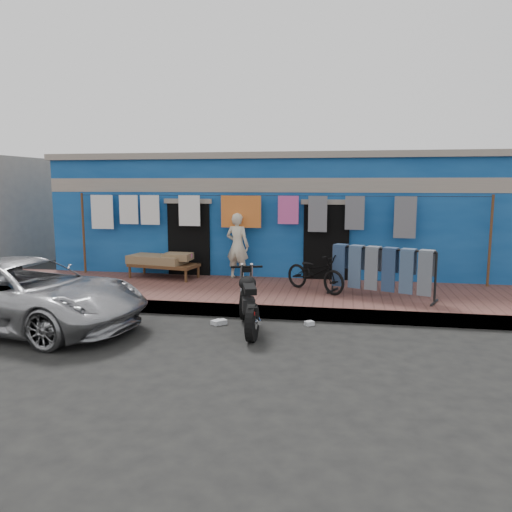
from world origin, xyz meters
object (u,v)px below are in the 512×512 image
Objects in this scene: car at (24,293)px; charpoy at (164,266)px; seated_person at (237,246)px; bicycle at (315,268)px; motorcycle at (249,300)px; jeans_rack at (382,271)px.

charpoy is (1.21, 3.81, -0.10)m from car.
seated_person is at bearing -27.95° from car.
bicycle is (5.03, 2.89, 0.11)m from car.
seated_person is at bearing 7.71° from charpoy.
seated_person is at bearing 89.78° from motorcycle.
jeans_rack is (1.38, -0.36, 0.03)m from bicycle.
jeans_rack is (6.42, 2.54, 0.15)m from car.
car is at bearing -107.60° from charpoy.
charpoy is at bearing -8.69° from car.
jeans_rack reaches higher than charpoy.
bicycle is 0.89× the size of motorcycle.
charpoy is at bearing 115.28° from motorcycle.
bicycle is (1.99, -1.16, -0.30)m from seated_person.
car is 2.82× the size of seated_person.
car is at bearing -158.42° from jeans_rack.
motorcycle is at bearing 118.98° from seated_person.
motorcycle is 3.11m from jeans_rack.
car reaches higher than bicycle.
bicycle reaches higher than motorcycle.
car is 5.09m from seated_person.
charpoy is (-2.79, 3.21, 0.01)m from motorcycle.
seated_person is 0.72× the size of jeans_rack.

